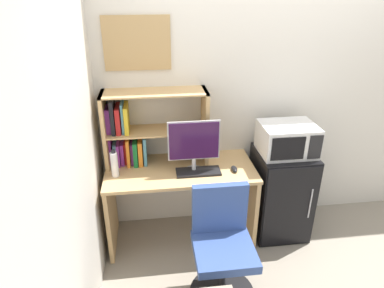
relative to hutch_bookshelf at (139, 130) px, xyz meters
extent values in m
cube|color=silver|center=(1.63, 0.15, 0.22)|extent=(6.40, 0.04, 2.60)
cube|color=silver|center=(-0.39, -1.47, 0.22)|extent=(0.04, 4.40, 2.60)
cube|color=tan|center=(0.34, -0.18, -0.33)|extent=(1.32, 0.63, 0.03)
cube|color=tan|center=(-0.30, -0.18, -0.71)|extent=(0.04, 0.56, 0.74)
cube|color=tan|center=(0.99, -0.18, -0.71)|extent=(0.04, 0.56, 0.74)
cube|color=tan|center=(-0.29, -0.01, 0.02)|extent=(0.03, 0.29, 0.66)
cube|color=tan|center=(0.58, -0.01, 0.02)|extent=(0.03, 0.29, 0.66)
cube|color=tan|center=(0.15, -0.01, 0.34)|extent=(0.91, 0.29, 0.01)
cube|color=tan|center=(0.15, -0.01, -0.01)|extent=(0.85, 0.29, 0.01)
cube|color=purple|center=(-0.27, 0.02, -0.19)|extent=(0.02, 0.17, 0.25)
cube|color=teal|center=(-0.23, 0.03, -0.21)|extent=(0.03, 0.17, 0.20)
cube|color=purple|center=(-0.20, 0.01, -0.21)|extent=(0.02, 0.22, 0.21)
cube|color=purple|center=(-0.16, 0.02, -0.21)|extent=(0.03, 0.19, 0.21)
cube|color=#B21E1E|center=(-0.14, 0.03, -0.21)|extent=(0.02, 0.17, 0.20)
cube|color=orange|center=(-0.11, 0.00, -0.19)|extent=(0.03, 0.24, 0.26)
cube|color=purple|center=(-0.08, 0.02, -0.21)|extent=(0.02, 0.19, 0.20)
cube|color=#197233|center=(-0.05, 0.00, -0.20)|extent=(0.04, 0.25, 0.23)
cube|color=orange|center=(0.00, 0.00, -0.20)|extent=(0.04, 0.24, 0.23)
cube|color=teal|center=(0.04, 0.01, -0.18)|extent=(0.03, 0.23, 0.26)
cube|color=purple|center=(-0.26, 0.02, 0.11)|extent=(0.04, 0.19, 0.22)
cube|color=black|center=(-0.22, 0.01, 0.15)|extent=(0.03, 0.24, 0.30)
cube|color=#B21E1E|center=(-0.17, 0.01, 0.11)|extent=(0.04, 0.23, 0.23)
cube|color=teal|center=(-0.13, 0.01, 0.13)|extent=(0.02, 0.22, 0.27)
cube|color=gold|center=(-0.10, 0.00, 0.12)|extent=(0.03, 0.24, 0.24)
cylinder|color=#B7B7BC|center=(0.46, -0.24, -0.31)|extent=(0.16, 0.16, 0.02)
cylinder|color=#B7B7BC|center=(0.46, -0.24, -0.24)|extent=(0.04, 0.04, 0.11)
cube|color=#B7B7BC|center=(0.46, -0.24, -0.02)|extent=(0.44, 0.01, 0.35)
cube|color=#33143D|center=(0.46, -0.24, -0.02)|extent=(0.42, 0.02, 0.33)
cube|color=black|center=(0.49, -0.27, -0.30)|extent=(0.38, 0.16, 0.02)
ellipsoid|color=black|center=(0.81, -0.28, -0.30)|extent=(0.05, 0.11, 0.04)
cylinder|color=silver|center=(-0.22, -0.23, -0.20)|extent=(0.06, 0.06, 0.22)
cylinder|color=black|center=(-0.22, -0.23, -0.08)|extent=(0.03, 0.03, 0.02)
cube|color=black|center=(1.31, -0.17, -0.65)|extent=(0.50, 0.51, 0.86)
cube|color=black|center=(1.31, -0.43, -0.65)|extent=(0.48, 0.01, 0.83)
cylinder|color=#B2B2B7|center=(1.48, -0.44, -0.61)|extent=(0.01, 0.01, 0.30)
cube|color=silver|center=(1.31, -0.17, -0.08)|extent=(0.48, 0.38, 0.27)
cube|color=black|center=(1.24, -0.37, -0.08)|extent=(0.29, 0.01, 0.21)
cube|color=black|center=(1.48, -0.37, -0.08)|extent=(0.12, 0.01, 0.22)
cylinder|color=black|center=(0.59, -0.92, -0.85)|extent=(0.04, 0.04, 0.42)
cube|color=#334C8C|center=(0.59, -0.92, -0.62)|extent=(0.45, 0.45, 0.07)
cube|color=#334C8C|center=(0.59, -0.71, -0.38)|extent=(0.42, 0.06, 0.41)
cube|color=tan|center=(0.03, 0.12, 0.73)|extent=(0.56, 0.02, 0.44)
camera|label=1|loc=(0.11, -2.82, 1.19)|focal=32.04mm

